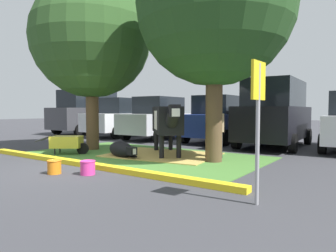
% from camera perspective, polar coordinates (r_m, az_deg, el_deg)
% --- Properties ---
extents(ground_plane, '(80.00, 80.00, 0.00)m').
position_cam_1_polar(ground_plane, '(7.95, -16.09, -7.25)').
color(ground_plane, '#38383D').
extents(grass_island, '(7.26, 4.08, 0.02)m').
position_cam_1_polar(grass_island, '(9.40, -4.94, -5.50)').
color(grass_island, '#477A33').
rests_on(grass_island, ground).
extents(curb_yellow, '(8.46, 0.24, 0.12)m').
position_cam_1_polar(curb_yellow, '(7.88, -15.42, -6.89)').
color(curb_yellow, yellow).
rests_on(curb_yellow, ground).
extents(hay_bedding, '(3.50, 2.82, 0.04)m').
position_cam_1_polar(hay_bedding, '(9.34, -1.08, -5.44)').
color(hay_bedding, tan).
rests_on(hay_bedding, ground).
extents(shade_tree_left, '(4.10, 4.10, 5.93)m').
position_cam_1_polar(shade_tree_left, '(11.25, -14.18, 15.56)').
color(shade_tree_left, brown).
rests_on(shade_tree_left, ground).
extents(shade_tree_right, '(4.15, 4.15, 6.18)m').
position_cam_1_polar(shade_tree_right, '(8.63, 8.76, 21.11)').
color(shade_tree_right, brown).
rests_on(shade_tree_right, ground).
extents(cow_holstein, '(2.41, 2.55, 1.54)m').
position_cam_1_polar(cow_holstein, '(9.29, -0.20, 1.08)').
color(cow_holstein, black).
rests_on(cow_holstein, ground).
extents(calf_lying, '(1.33, 0.77, 0.48)m').
position_cam_1_polar(calf_lying, '(9.04, -8.69, -4.40)').
color(calf_lying, black).
rests_on(calf_lying, ground).
extents(person_handler, '(0.34, 0.52, 1.51)m').
position_cam_1_polar(person_handler, '(8.88, 9.38, -0.89)').
color(person_handler, black).
rests_on(person_handler, ground).
extents(wheelbarrow, '(1.47, 1.23, 0.63)m').
position_cam_1_polar(wheelbarrow, '(10.07, -18.32, -2.91)').
color(wheelbarrow, gold).
rests_on(wheelbarrow, ground).
extents(parking_sign, '(0.06, 0.44, 2.11)m').
position_cam_1_polar(parking_sign, '(4.63, 16.53, 3.96)').
color(parking_sign, '#99999E').
rests_on(parking_sign, ground).
extents(bucket_orange, '(0.31, 0.31, 0.30)m').
position_cam_1_polar(bucket_orange, '(7.18, -20.54, -7.14)').
color(bucket_orange, orange).
rests_on(bucket_orange, ground).
extents(bucket_pink, '(0.34, 0.34, 0.31)m').
position_cam_1_polar(bucket_pink, '(6.87, -14.81, -7.50)').
color(bucket_pink, '#EA3893').
rests_on(bucket_pink, ground).
extents(suv_dark_grey, '(2.28, 4.68, 2.52)m').
position_cam_1_polar(suv_dark_grey, '(18.64, -14.73, 2.53)').
color(suv_dark_grey, '#3D3D42').
rests_on(suv_dark_grey, ground).
extents(hatchback_white, '(2.17, 4.47, 2.02)m').
position_cam_1_polar(hatchback_white, '(16.42, -8.59, 1.55)').
color(hatchback_white, silver).
rests_on(hatchback_white, ground).
extents(sedan_silver, '(2.17, 4.47, 2.02)m').
position_cam_1_polar(sedan_silver, '(14.73, -1.67, 1.41)').
color(sedan_silver, silver).
rests_on(sedan_silver, ground).
extents(sedan_blue, '(2.17, 4.47, 2.02)m').
position_cam_1_polar(sedan_blue, '(13.65, 9.48, 1.24)').
color(sedan_blue, navy).
rests_on(sedan_blue, ground).
extents(suv_black, '(2.28, 4.68, 2.52)m').
position_cam_1_polar(suv_black, '(12.27, 19.42, 2.24)').
color(suv_black, black).
rests_on(suv_black, ground).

